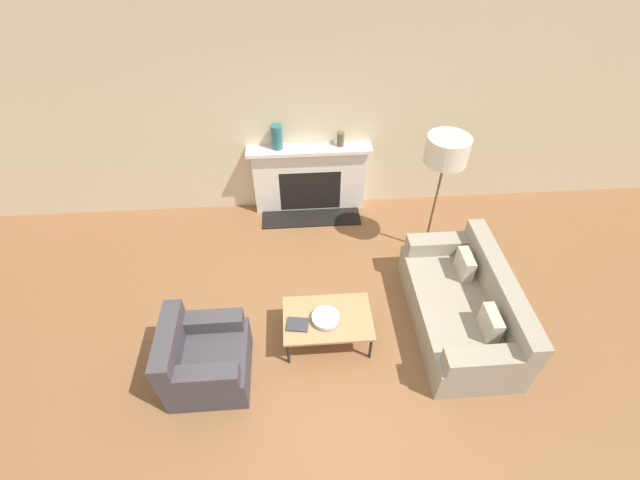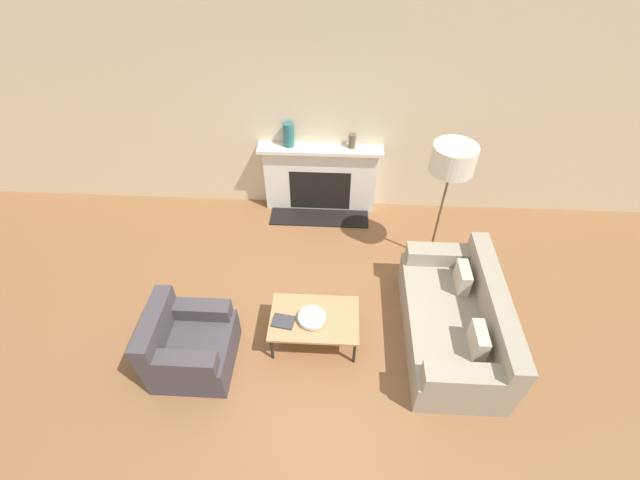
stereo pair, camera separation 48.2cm
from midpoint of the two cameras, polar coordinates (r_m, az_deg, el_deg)
name	(u,v)px [view 1 (the left image)]	position (r m, az deg, el deg)	size (l,w,h in m)	color
ground_plane	(316,356)	(4.81, -3.51, -15.35)	(18.00, 18.00, 0.00)	brown
wall_back	(302,114)	(5.86, -4.89, 16.28)	(18.00, 0.06, 2.90)	beige
fireplace	(310,180)	(6.23, -3.61, 7.95)	(1.72, 0.59, 1.04)	silver
couch	(464,307)	(5.00, 16.03, -8.69)	(0.95, 1.81, 0.79)	#9E937F
armchair_near	(204,359)	(4.65, -18.24, -15.03)	(0.80, 0.80, 0.77)	#423D42
coffee_table	(328,319)	(4.64, -2.00, -10.65)	(0.95, 0.63, 0.38)	tan
bowl	(326,318)	(4.57, -2.31, -10.49)	(0.30, 0.30, 0.06)	silver
book	(298,325)	(4.58, -6.09, -11.30)	(0.25, 0.20, 0.02)	#38383D
floor_lamp	(446,156)	(5.09, 13.82, 10.73)	(0.50, 0.50, 1.70)	brown
mantel_vase_left	(277,137)	(5.88, -8.18, 13.35)	(0.14, 0.14, 0.33)	#28666B
mantel_vase_center_left	(341,139)	(5.91, 0.37, 13.20)	(0.10, 0.10, 0.19)	brown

